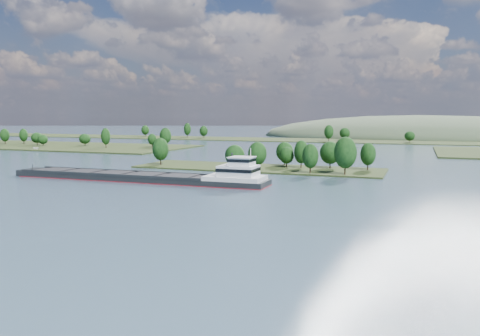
% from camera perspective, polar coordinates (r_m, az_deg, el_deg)
% --- Properties ---
extents(ground, '(1800.00, 1800.00, 0.00)m').
position_cam_1_polar(ground, '(134.63, -6.19, -2.78)').
color(ground, '#394E63').
rests_on(ground, ground).
extents(tree_island, '(100.00, 31.24, 14.69)m').
position_cam_1_polar(tree_island, '(185.82, 4.08, 0.96)').
color(tree_island, black).
rests_on(tree_island, ground).
extents(left_bank, '(300.00, 80.00, 15.89)m').
position_cam_1_polar(left_bank, '(388.23, -27.23, 2.66)').
color(left_bank, black).
rests_on(left_bank, ground).
extents(back_shoreline, '(900.00, 60.00, 15.17)m').
position_cam_1_polar(back_shoreline, '(402.09, 13.28, 3.28)').
color(back_shoreline, black).
rests_on(back_shoreline, ground).
extents(hill_west, '(320.00, 160.00, 44.00)m').
position_cam_1_polar(hill_west, '(498.64, 20.90, 3.52)').
color(hill_west, '#3D4D35').
rests_on(hill_west, ground).
extents(cargo_barge, '(91.87, 12.74, 12.40)m').
position_cam_1_polar(cargo_barge, '(155.68, -10.66, -1.03)').
color(cargo_barge, black).
rests_on(cargo_barge, ground).
extents(motorboat, '(5.47, 2.95, 2.00)m').
position_cam_1_polar(motorboat, '(318.61, -23.62, 2.19)').
color(motorboat, silver).
rests_on(motorboat, ground).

